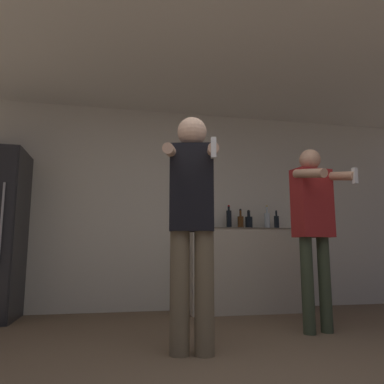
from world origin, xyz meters
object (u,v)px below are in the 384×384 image
(bottle_green_wine, at_px, (249,222))
(person_man_side, at_px, (314,218))
(bottle_brown_liquor, at_px, (241,222))
(bottle_dark_rum, at_px, (267,221))
(person_woman_foreground, at_px, (192,218))
(bottle_short_whiskey, at_px, (229,219))
(bottle_amber_bourbon, at_px, (277,222))

(bottle_green_wine, height_order, person_man_side, person_man_side)
(bottle_brown_liquor, xyz_separation_m, person_man_side, (0.24, -1.37, -0.06))
(bottle_dark_rum, relative_size, person_woman_foreground, 0.18)
(bottle_dark_rum, bearing_deg, bottle_brown_liquor, 180.00)
(bottle_brown_liquor, relative_size, bottle_green_wine, 1.05)
(bottle_green_wine, distance_m, person_woman_foreground, 2.16)
(bottle_short_whiskey, xyz_separation_m, bottle_amber_bourbon, (0.65, 0.00, -0.03))
(bottle_dark_rum, distance_m, bottle_brown_liquor, 0.36)
(person_man_side, bearing_deg, bottle_brown_liquor, 99.89)
(bottle_brown_liquor, bearing_deg, bottle_short_whiskey, -180.00)
(bottle_short_whiskey, bearing_deg, bottle_brown_liquor, 0.00)
(bottle_amber_bourbon, bearing_deg, person_woman_foreground, -129.29)
(person_woman_foreground, bearing_deg, bottle_brown_liquor, 61.15)
(bottle_brown_liquor, xyz_separation_m, bottle_short_whiskey, (-0.15, -0.00, 0.03))
(bottle_brown_liquor, height_order, bottle_short_whiskey, bottle_short_whiskey)
(bottle_amber_bourbon, relative_size, person_man_side, 0.15)
(bottle_short_whiskey, relative_size, bottle_amber_bourbon, 1.23)
(person_woman_foreground, bearing_deg, bottle_short_whiskey, 64.98)
(bottle_brown_liquor, relative_size, bottle_short_whiskey, 0.85)
(bottle_short_whiskey, distance_m, person_woman_foreground, 2.03)
(bottle_amber_bourbon, height_order, person_woman_foreground, person_woman_foreground)
(bottle_dark_rum, distance_m, bottle_short_whiskey, 0.52)
(bottle_green_wine, xyz_separation_m, person_man_side, (0.13, -1.37, -0.06))
(bottle_brown_liquor, bearing_deg, person_woman_foreground, -118.85)
(bottle_short_whiskey, relative_size, person_woman_foreground, 0.18)
(bottle_amber_bourbon, bearing_deg, bottle_brown_liquor, 180.00)
(bottle_brown_liquor, height_order, person_woman_foreground, person_woman_foreground)
(bottle_green_wine, bearing_deg, bottle_short_whiskey, -180.00)
(bottle_dark_rum, relative_size, bottle_amber_bourbon, 1.25)
(bottle_dark_rum, height_order, bottle_green_wine, bottle_dark_rum)
(bottle_green_wine, relative_size, bottle_amber_bourbon, 0.99)
(bottle_short_whiskey, height_order, person_man_side, person_man_side)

